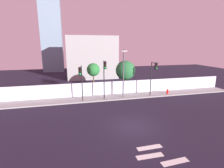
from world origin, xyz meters
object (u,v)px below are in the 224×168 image
Objects in this scene: traffic_light_right at (81,76)px; roadside_tree_midleft at (125,70)px; street_lamp_curbside at (124,69)px; roadside_tree_leftmost at (93,70)px; fire_hydrant at (167,91)px; traffic_light_left at (104,72)px; traffic_light_center at (154,72)px.

traffic_light_right is 0.93× the size of roadside_tree_midleft.
roadside_tree_leftmost is (-3.45, 3.06, -0.36)m from street_lamp_curbside.
roadside_tree_leftmost is at bearing 63.23° from traffic_light_right.
roadside_tree_leftmost is at bearing 163.71° from fire_hydrant.
fire_hydrant is 0.16× the size of roadside_tree_leftmost.
street_lamp_curbside is 4.62m from roadside_tree_leftmost.
traffic_light_left is 3.63m from roadside_tree_leftmost.
fire_hydrant is at bearing -16.29° from roadside_tree_leftmost.
traffic_light_left is 6.68× the size of fire_hydrant.
roadside_tree_midleft is (-5.30, 2.93, 2.75)m from fire_hydrant.
traffic_light_left is at bearing -169.87° from street_lamp_curbside.
traffic_light_left is 1.07× the size of traffic_light_center.
traffic_light_left reaches higher than traffic_light_right.
traffic_light_center reaches higher than traffic_light_right.
traffic_light_left is at bearing -176.33° from fire_hydrant.
traffic_light_right is at bearing -175.65° from fire_hydrant.
roadside_tree_leftmost is (-0.90, 3.51, -0.19)m from traffic_light_left.
fire_hydrant is (11.95, 0.91, -2.85)m from traffic_light_right.
street_lamp_curbside is 3.36m from roadside_tree_midleft.
traffic_light_left is at bearing 6.53° from traffic_light_right.
traffic_light_center is 3.96m from fire_hydrant.
traffic_light_right is at bearing -173.47° from traffic_light_left.
traffic_light_center reaches higher than roadside_tree_midleft.
roadside_tree_leftmost is at bearing 138.48° from street_lamp_curbside.
traffic_light_left reaches higher than roadside_tree_leftmost.
street_lamp_curbside is at bearing -178.88° from fire_hydrant.
roadside_tree_midleft is at bearing 67.51° from street_lamp_curbside.
traffic_light_left is 1.04× the size of roadside_tree_midleft.
street_lamp_curbside reaches higher than traffic_light_center.
roadside_tree_midleft reaches higher than traffic_light_right.
traffic_light_left is at bearing -179.65° from traffic_light_center.
street_lamp_curbside reaches higher than roadside_tree_leftmost.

